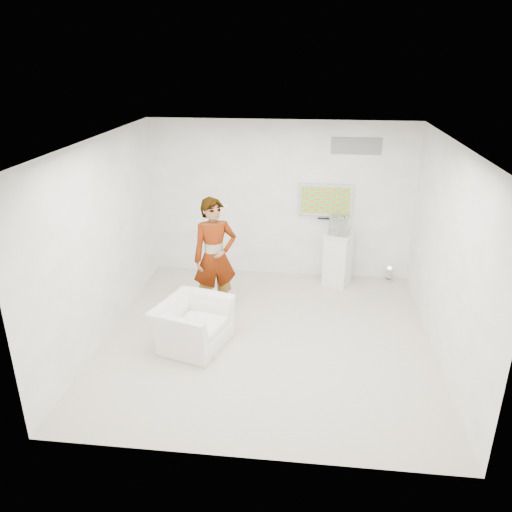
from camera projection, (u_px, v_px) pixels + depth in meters
The scene contains 10 objects.
room at pixel (268, 248), 7.17m from camera, with size 5.01×5.01×3.00m.
tv at pixel (325, 200), 9.32m from camera, with size 1.00×0.08×0.60m, color silver.
logo_decal at pixel (356, 146), 8.92m from camera, with size 0.90×0.02×0.30m, color slate.
person at pixel (215, 257), 8.14m from camera, with size 0.73×0.48×2.00m, color white.
armchair at pixel (193, 324), 7.43m from camera, with size 1.07×0.93×0.69m, color white.
pedestal at pixel (338, 259), 9.39m from camera, with size 0.49×0.49×1.01m, color white.
floor_uplight at pixel (389, 274), 9.61m from camera, with size 0.19×0.19×0.29m, color silver.
vitrine at pixel (340, 225), 9.14m from camera, with size 0.33×0.33×0.33m, color white.
console at pixel (340, 228), 9.16m from camera, with size 0.05×0.16×0.22m, color white.
wii_remote at pixel (226, 207), 8.05m from camera, with size 0.03×0.13×0.03m, color white.
Camera 1 is at (0.59, -6.66, 4.09)m, focal length 35.00 mm.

